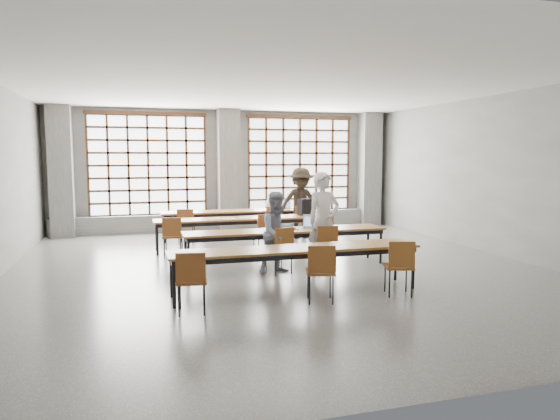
% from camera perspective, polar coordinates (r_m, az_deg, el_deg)
% --- Properties ---
extents(floor, '(11.00, 11.00, 0.00)m').
position_cam_1_polar(floor, '(9.76, -0.32, -6.63)').
color(floor, '#4E4E4C').
rests_on(floor, ground).
extents(ceiling, '(11.00, 11.00, 0.00)m').
position_cam_1_polar(ceiling, '(9.61, -0.34, 14.17)').
color(ceiling, silver).
rests_on(ceiling, floor).
extents(wall_back, '(10.00, 0.00, 10.00)m').
position_cam_1_polar(wall_back, '(14.89, -6.10, 4.56)').
color(wall_back, '#5C5C59').
rests_on(wall_back, floor).
extents(wall_front, '(10.00, 0.00, 10.00)m').
position_cam_1_polar(wall_front, '(4.50, 19.06, 0.54)').
color(wall_front, '#5C5C59').
rests_on(wall_front, floor).
extents(wall_right, '(0.00, 11.00, 11.00)m').
position_cam_1_polar(wall_right, '(11.90, 23.58, 3.68)').
color(wall_right, '#5C5C59').
rests_on(wall_right, floor).
extents(column_left, '(0.60, 0.55, 3.50)m').
position_cam_1_polar(column_left, '(14.51, -23.73, 4.03)').
color(column_left, '#525250').
rests_on(column_left, floor).
extents(column_mid, '(0.60, 0.55, 3.50)m').
position_cam_1_polar(column_mid, '(14.62, -5.91, 4.53)').
color(column_mid, '#525250').
rests_on(column_mid, floor).
extents(column_right, '(0.60, 0.55, 3.50)m').
position_cam_1_polar(column_right, '(16.03, 10.17, 4.62)').
color(column_right, '#525250').
rests_on(column_right, floor).
extents(window_left, '(3.32, 0.12, 3.00)m').
position_cam_1_polar(window_left, '(14.59, -14.83, 4.95)').
color(window_left, white).
rests_on(window_left, wall_back).
extents(window_right, '(3.32, 0.12, 3.00)m').
position_cam_1_polar(window_right, '(15.36, 2.27, 5.20)').
color(window_right, white).
rests_on(window_right, wall_back).
extents(sill_ledge, '(9.80, 0.35, 0.50)m').
position_cam_1_polar(sill_ledge, '(14.81, -5.90, -1.27)').
color(sill_ledge, '#525250').
rests_on(sill_ledge, floor).
extents(desk_row_a, '(4.00, 0.70, 0.73)m').
position_cam_1_polar(desk_row_a, '(13.28, -4.85, -0.32)').
color(desk_row_a, brown).
rests_on(desk_row_a, floor).
extents(desk_row_b, '(4.00, 0.70, 0.73)m').
position_cam_1_polar(desk_row_b, '(11.69, -4.49, -1.20)').
color(desk_row_b, brown).
rests_on(desk_row_b, floor).
extents(desk_row_c, '(4.00, 0.70, 0.73)m').
position_cam_1_polar(desk_row_c, '(9.79, 0.65, -2.63)').
color(desk_row_c, brown).
rests_on(desk_row_c, floor).
extents(desk_row_d, '(4.00, 0.70, 0.73)m').
position_cam_1_polar(desk_row_d, '(7.89, 1.86, -4.78)').
color(desk_row_d, brown).
rests_on(desk_row_d, floor).
extents(chair_back_left, '(0.51, 0.51, 0.88)m').
position_cam_1_polar(chair_back_left, '(12.48, -10.69, -1.42)').
color(chair_back_left, brown).
rests_on(chair_back_left, floor).
extents(chair_back_mid, '(0.44, 0.45, 0.88)m').
position_cam_1_polar(chair_back_mid, '(12.87, -0.82, -1.08)').
color(chair_back_mid, brown).
rests_on(chair_back_mid, floor).
extents(chair_back_right, '(0.48, 0.48, 0.88)m').
position_cam_1_polar(chair_back_right, '(13.10, 2.52, -0.96)').
color(chair_back_right, brown).
rests_on(chair_back_right, floor).
extents(chair_mid_left, '(0.49, 0.49, 0.88)m').
position_cam_1_polar(chair_mid_left, '(10.88, -12.17, -2.56)').
color(chair_mid_left, brown).
rests_on(chair_mid_left, floor).
extents(chair_mid_centre, '(0.45, 0.46, 0.88)m').
position_cam_1_polar(chair_mid_centre, '(11.19, -1.79, -2.18)').
color(chair_mid_centre, brown).
rests_on(chair_mid_centre, floor).
extents(chair_mid_right, '(0.50, 0.51, 0.88)m').
position_cam_1_polar(chair_mid_right, '(11.62, 4.97, -1.89)').
color(chair_mid_right, brown).
rests_on(chair_mid_right, floor).
extents(chair_front_left, '(0.52, 0.52, 0.88)m').
position_cam_1_polar(chair_front_left, '(9.14, 0.11, -4.08)').
color(chair_front_left, brown).
rests_on(chair_front_left, floor).
extents(chair_front_right, '(0.44, 0.45, 0.88)m').
position_cam_1_polar(chair_front_right, '(9.41, 5.24, -3.80)').
color(chair_front_right, brown).
rests_on(chair_front_right, floor).
extents(chair_near_left, '(0.47, 0.48, 0.88)m').
position_cam_1_polar(chair_near_left, '(6.97, -10.11, -7.43)').
color(chair_near_left, brown).
rests_on(chair_near_left, floor).
extents(chair_near_mid, '(0.52, 0.52, 0.88)m').
position_cam_1_polar(chair_near_mid, '(7.40, 4.69, -6.55)').
color(chair_near_mid, brown).
rests_on(chair_near_mid, floor).
extents(chair_near_right, '(0.52, 0.52, 0.88)m').
position_cam_1_polar(chair_near_right, '(7.95, 13.53, -5.82)').
color(chair_near_right, brown).
rests_on(chair_near_right, floor).
extents(student_male, '(0.76, 0.57, 1.87)m').
position_cam_1_polar(student_male, '(9.47, 5.00, -1.30)').
color(student_male, silver).
rests_on(student_male, floor).
extents(student_female, '(0.86, 0.75, 1.51)m').
position_cam_1_polar(student_female, '(9.22, -0.24, -2.60)').
color(student_female, '#19244D').
rests_on(student_female, floor).
extents(student_back, '(1.25, 0.77, 1.86)m').
position_cam_1_polar(student_back, '(13.18, 2.40, 0.81)').
color(student_back, black).
rests_on(student_back, floor).
extents(laptop_front, '(0.45, 0.43, 0.26)m').
position_cam_1_polar(laptop_front, '(10.04, 3.62, -1.68)').
color(laptop_front, '#BABABF').
rests_on(laptop_front, desk_row_c).
extents(laptop_back, '(0.37, 0.32, 0.26)m').
position_cam_1_polar(laptop_back, '(13.70, 0.59, 0.44)').
color(laptop_back, '#B8B8BD').
rests_on(laptop_back, desk_row_a).
extents(mouse, '(0.12, 0.10, 0.04)m').
position_cam_1_polar(mouse, '(10.07, 5.87, -1.93)').
color(mouse, silver).
rests_on(mouse, desk_row_c).
extents(green_box, '(0.27, 0.18, 0.09)m').
position_cam_1_polar(green_box, '(9.83, 0.24, -1.94)').
color(green_box, green).
rests_on(green_box, desk_row_c).
extents(phone, '(0.14, 0.08, 0.01)m').
position_cam_1_polar(phone, '(9.73, 1.84, -2.25)').
color(phone, black).
rests_on(phone, desk_row_c).
extents(paper_sheet_a, '(0.36, 0.31, 0.00)m').
position_cam_1_polar(paper_sheet_a, '(11.63, -7.44, -0.95)').
color(paper_sheet_a, silver).
rests_on(paper_sheet_a, desk_row_b).
extents(paper_sheet_b, '(0.33, 0.26, 0.00)m').
position_cam_1_polar(paper_sheet_b, '(11.58, -5.89, -0.96)').
color(paper_sheet_b, white).
rests_on(paper_sheet_b, desk_row_b).
extents(paper_sheet_c, '(0.31, 0.23, 0.00)m').
position_cam_1_polar(paper_sheet_c, '(11.70, -4.01, -0.86)').
color(paper_sheet_c, silver).
rests_on(paper_sheet_c, desk_row_b).
extents(backpack, '(0.36, 0.28, 0.40)m').
position_cam_1_polar(backpack, '(12.13, 2.88, 0.34)').
color(backpack, black).
rests_on(backpack, desk_row_b).
extents(plastic_bag, '(0.32, 0.30, 0.29)m').
position_cam_1_polar(plastic_bag, '(13.51, -1.16, 0.70)').
color(plastic_bag, silver).
rests_on(plastic_bag, desk_row_a).
extents(red_pouch, '(0.21, 0.10, 0.06)m').
position_cam_1_polar(red_pouch, '(7.06, -10.09, -7.56)').
color(red_pouch, maroon).
rests_on(red_pouch, chair_near_left).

